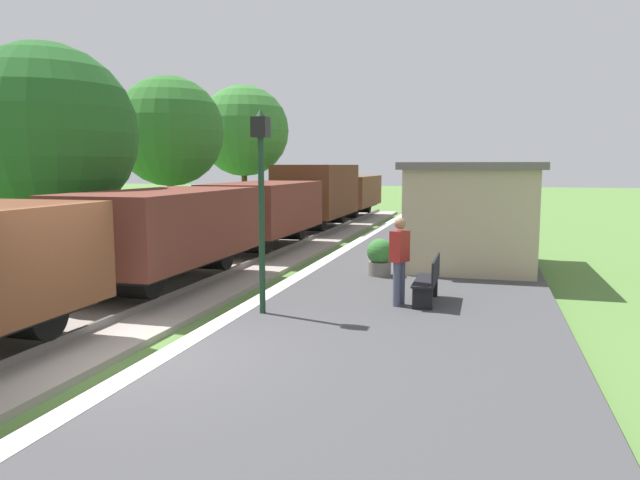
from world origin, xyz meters
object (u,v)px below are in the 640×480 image
(bench_near_hut, at_px, (429,279))
(tree_field_left, at_px, (244,131))
(station_hut, at_px, (472,212))
(bench_down_platform, at_px, (456,228))
(potted_planter, at_px, (380,257))
(freight_train, at_px, (268,209))
(person_waiting, at_px, (399,258))
(tree_trackside_mid, at_px, (46,134))
(lamp_post_near, at_px, (261,174))
(tree_trackside_far, at_px, (169,132))

(bench_near_hut, bearing_deg, tree_field_left, 123.09)
(station_hut, xyz_separation_m, tree_field_left, (-11.33, 10.80, 2.99))
(bench_down_platform, xyz_separation_m, potted_planter, (-1.46, -7.59, 0.00))
(freight_train, relative_size, person_waiting, 19.06)
(freight_train, xyz_separation_m, tree_trackside_mid, (-3.56, -6.40, 2.28))
(person_waiting, relative_size, tree_trackside_mid, 0.28)
(bench_down_platform, bearing_deg, bench_near_hut, -90.00)
(freight_train, xyz_separation_m, potted_planter, (4.70, -4.84, -0.74))
(lamp_post_near, bearing_deg, station_hut, 64.05)
(lamp_post_near, bearing_deg, bench_near_hut, 29.72)
(potted_planter, bearing_deg, tree_trackside_mid, -169.31)
(station_hut, bearing_deg, bench_down_platform, 97.79)
(lamp_post_near, bearing_deg, potted_planter, 71.84)
(bench_near_hut, height_order, lamp_post_near, lamp_post_near)
(potted_planter, xyz_separation_m, lamp_post_near, (-1.43, -4.36, 2.08))
(person_waiting, relative_size, lamp_post_near, 0.46)
(bench_near_hut, relative_size, tree_trackside_far, 0.24)
(bench_down_platform, height_order, person_waiting, person_waiting)
(station_hut, height_order, bench_near_hut, station_hut)
(person_waiting, xyz_separation_m, tree_trackside_mid, (-9.17, 1.53, 2.56))
(freight_train, bearing_deg, lamp_post_near, -70.42)
(freight_train, distance_m, potted_planter, 6.78)
(person_waiting, bearing_deg, potted_planter, -50.98)
(potted_planter, distance_m, tree_trackside_mid, 8.93)
(bench_down_platform, bearing_deg, tree_trackside_far, -174.29)
(bench_down_platform, xyz_separation_m, person_waiting, (-0.55, -10.68, 0.46))
(person_waiting, relative_size, tree_trackside_far, 0.27)
(tree_trackside_mid, bearing_deg, freight_train, 60.88)
(bench_near_hut, xyz_separation_m, tree_trackside_far, (-10.78, 9.22, 3.52))
(freight_train, distance_m, tree_trackside_far, 5.65)
(station_hut, relative_size, bench_near_hut, 3.87)
(station_hut, relative_size, tree_trackside_mid, 0.97)
(person_waiting, bearing_deg, tree_field_left, -36.26)
(freight_train, height_order, lamp_post_near, lamp_post_near)
(bench_near_hut, bearing_deg, bench_down_platform, 90.00)
(tree_field_left, bearing_deg, bench_down_platform, -29.73)
(station_hut, bearing_deg, bench_near_hut, -96.54)
(bench_near_hut, distance_m, tree_trackside_far, 14.61)
(station_hut, xyz_separation_m, tree_trackside_far, (-11.42, 3.62, 2.58))
(bench_down_platform, distance_m, potted_planter, 7.73)
(station_hut, bearing_deg, tree_field_left, 136.38)
(freight_train, height_order, tree_trackside_far, tree_trackside_far)
(person_waiting, xyz_separation_m, tree_field_left, (-10.14, 16.78, 3.46))
(bench_near_hut, bearing_deg, tree_trackside_far, 139.47)
(bench_down_platform, relative_size, potted_planter, 1.64)
(tree_trackside_mid, bearing_deg, bench_down_platform, 43.27)
(potted_planter, bearing_deg, bench_near_hut, -61.69)
(tree_trackside_mid, bearing_deg, station_hut, 23.27)
(tree_trackside_far, bearing_deg, potted_planter, -34.93)
(potted_planter, relative_size, tree_trackside_mid, 0.15)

